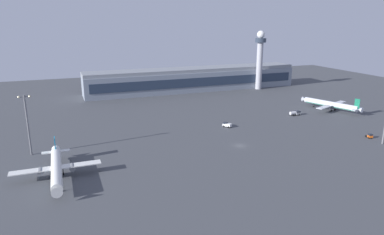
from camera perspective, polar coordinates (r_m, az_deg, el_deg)
The scene contains 9 objects.
ground_plane at distance 146.16m, azimuth 7.80°, elevation -4.57°, with size 416.00×416.00×0.00m, color #424449.
terminal_building at distance 258.08m, azimuth 0.25°, elevation 6.26°, with size 156.58×22.40×16.40m.
control_tower at distance 264.97m, azimuth 10.99°, elevation 9.80°, with size 8.00×8.00×42.65m.
airplane_near_gate at distance 123.36m, azimuth -21.22°, elevation -7.66°, with size 28.36×36.51×9.39m.
airplane_taxiway_distant at distance 214.81m, azimuth 21.68°, elevation 1.98°, with size 27.47×34.87×9.26m.
fuel_truck at distance 198.01m, azimuth 16.48°, elevation 0.73°, with size 6.36×2.56×2.35m.
pushback_tug at distance 172.11m, azimuth 26.99°, elevation -2.68°, with size 2.48×3.41×2.05m.
maintenance_van at distance 170.02m, azimuth 5.72°, elevation -1.17°, with size 3.87×4.55×2.25m.
apron_light_east at distance 144.96m, azimuth -25.24°, elevation -0.51°, with size 4.80×0.90×23.42m.
Camera 1 is at (-67.16, -119.77, 50.08)m, focal length 32.75 mm.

